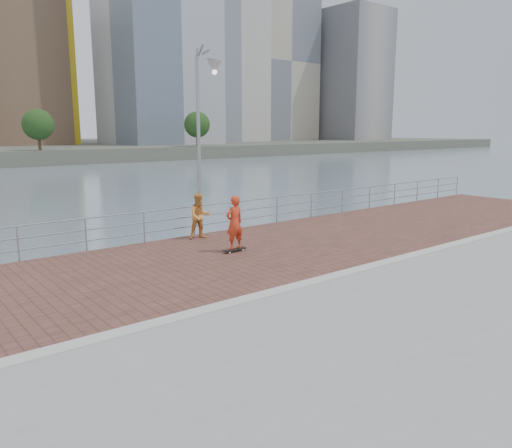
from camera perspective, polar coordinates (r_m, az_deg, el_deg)
water at (r=13.69m, az=5.42°, el=-14.97°), size 400.00×400.00×0.00m
seawall at (r=10.65m, az=25.56°, el=-17.97°), size 40.00×24.00×2.00m
brick_lane at (r=15.61m, az=-3.68°, el=-3.79°), size 40.00×6.80×0.02m
curb at (r=12.94m, az=5.58°, el=-6.84°), size 40.00×0.40×0.06m
guardrail at (r=18.30m, az=-9.82°, el=0.43°), size 39.06×0.06×1.13m
street_lamp at (r=17.69m, az=-5.81°, el=12.89°), size 0.47×1.37×6.47m
skateboard at (r=16.20m, az=-2.45°, el=-2.93°), size 0.84×0.24×0.10m
skateboarder at (r=16.01m, az=-2.47°, el=0.14°), size 0.65×0.44×1.75m
bystander at (r=18.10m, az=-6.45°, el=0.90°), size 0.95×0.82×1.65m
skyline at (r=121.79m, az=-20.17°, el=20.59°), size 233.00×41.00×73.48m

